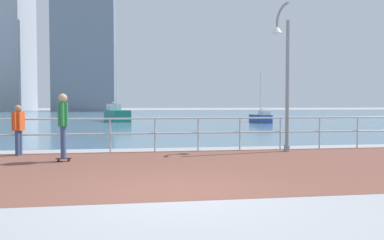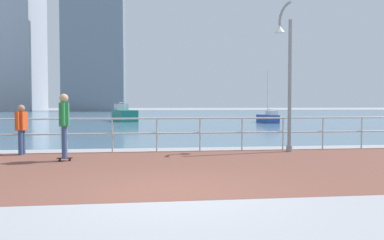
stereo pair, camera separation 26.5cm
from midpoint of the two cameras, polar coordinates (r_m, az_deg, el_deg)
ground at (r=46.64m, az=-6.48°, el=0.44°), size 220.00×220.00×0.00m
brick_paving at (r=9.42m, az=-3.61°, el=-6.93°), size 28.00×6.52×0.01m
harbor_water at (r=57.56m, az=-6.62°, el=0.80°), size 180.00×88.00×0.00m
waterfront_railing at (r=12.58m, az=-4.55°, el=-1.18°), size 25.25×0.06×1.09m
lamppost at (r=13.04m, az=14.14°, el=7.18°), size 0.44×0.79×4.77m
skateboarder at (r=10.88m, az=-17.42°, el=-0.07°), size 0.41×0.56×1.79m
bystander at (r=12.69m, az=-22.99°, el=-0.79°), size 0.30×0.56×1.50m
sailboat_white at (r=32.52m, az=11.22°, el=0.32°), size 1.04×3.04×4.23m
sailboat_yellow at (r=35.25m, az=-9.66°, el=0.84°), size 2.53×4.85×6.51m
tower_slate at (r=104.44m, az=-24.23°, el=10.43°), size 10.84×17.13×34.90m
tower_beige at (r=89.67m, az=-13.84°, el=10.96°), size 12.63×11.57×31.82m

